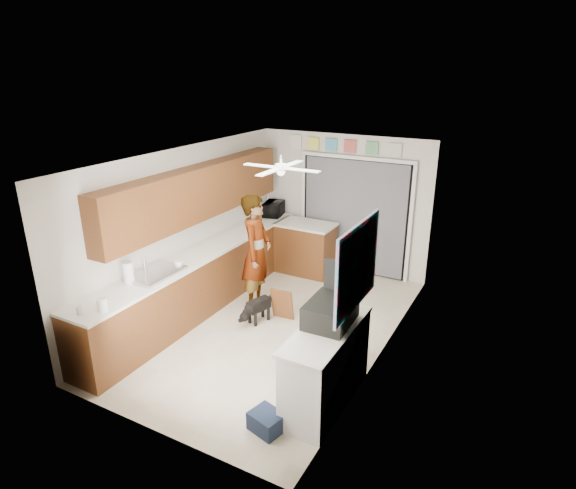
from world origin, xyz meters
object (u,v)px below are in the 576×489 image
at_px(suitcase, 330,312).
at_px(navy_crate, 267,421).
at_px(cup, 179,264).
at_px(paper_towel_roll, 128,273).
at_px(microwave, 274,209).
at_px(cardboard_box, 302,377).
at_px(dog, 259,309).
at_px(man, 257,252).

xyz_separation_m(suitcase, navy_crate, (-0.32, -0.86, -0.97)).
bearing_deg(navy_crate, cup, 149.59).
relative_size(paper_towel_roll, navy_crate, 0.87).
distance_m(suitcase, navy_crate, 1.33).
distance_m(microwave, cup, 2.78).
distance_m(suitcase, cardboard_box, 1.00).
height_order(cardboard_box, dog, dog).
relative_size(cardboard_box, dog, 0.80).
distance_m(cardboard_box, man, 2.31).
bearing_deg(navy_crate, cardboard_box, 90.00).
bearing_deg(cup, suitcase, -9.74).
height_order(suitcase, dog, suitcase).
relative_size(microwave, paper_towel_roll, 1.63).
bearing_deg(paper_towel_roll, cardboard_box, 6.21).
height_order(cup, suitcase, suitcase).
distance_m(cup, paper_towel_roll, 0.76).
relative_size(navy_crate, man, 0.19).
relative_size(navy_crate, dog, 0.66).
height_order(microwave, cup, microwave).
bearing_deg(microwave, cup, 167.51).
distance_m(microwave, navy_crate, 4.75).
relative_size(microwave, cardboard_box, 1.15).
bearing_deg(paper_towel_roll, dog, 50.01).
height_order(cup, navy_crate, cup).
height_order(cup, cardboard_box, cup).
distance_m(paper_towel_roll, cardboard_box, 2.61).
xyz_separation_m(man, dog, (0.28, -0.42, -0.71)).
distance_m(suitcase, dog, 2.10).
xyz_separation_m(microwave, navy_crate, (2.25, -4.07, -0.97)).
xyz_separation_m(paper_towel_roll, man, (0.85, 1.77, -0.17)).
xyz_separation_m(cup, suitcase, (2.52, -0.43, 0.09)).
distance_m(navy_crate, dog, 2.31).
bearing_deg(microwave, paper_towel_roll, 163.88).
bearing_deg(paper_towel_roll, cup, 73.99).
distance_m(cup, suitcase, 2.56).
bearing_deg(navy_crate, man, 123.66).
bearing_deg(microwave, navy_crate, -164.60).
xyz_separation_m(suitcase, dog, (-1.59, 1.06, -0.87)).
xyz_separation_m(cardboard_box, navy_crate, (0.00, -0.83, -0.03)).
bearing_deg(suitcase, paper_towel_roll, -175.60).
height_order(man, dog, man).
distance_m(cup, navy_crate, 2.70).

